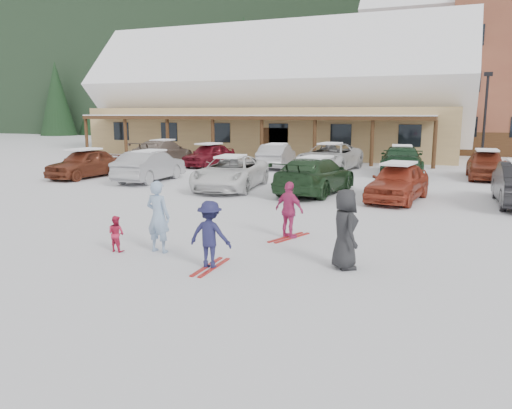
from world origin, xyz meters
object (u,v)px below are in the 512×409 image
at_px(toddler_red, 116,234).
at_px(parked_car_11, 401,160).
at_px(parked_car_10, 330,157).
at_px(parked_car_12, 486,164).
at_px(child_navy, 210,235).
at_px(bystander_dark, 345,229).
at_px(parked_car_3, 315,175).
at_px(lamp_post, 485,113).
at_px(parked_car_9, 277,156).
at_px(parked_car_8, 209,155).
at_px(day_lodge, 273,104).
at_px(parked_car_4, 398,182).
at_px(child_magenta, 289,210).
at_px(parked_car_1, 150,166).
at_px(adult_skier, 158,217).
at_px(parked_car_0, 85,163).
at_px(parked_car_7, 163,152).
at_px(parked_car_2, 231,173).

relative_size(toddler_red, parked_car_11, 0.16).
relative_size(parked_car_10, parked_car_12, 1.32).
bearing_deg(child_navy, bystander_dark, -159.51).
xyz_separation_m(child_navy, parked_car_3, (-0.57, 10.44, 0.02)).
bearing_deg(parked_car_3, lamp_post, -108.40).
bearing_deg(parked_car_9, parked_car_11, 168.98).
relative_size(child_navy, parked_car_3, 0.28).
bearing_deg(parked_car_8, day_lodge, 96.02).
distance_m(parked_car_4, parked_car_12, 8.70).
xyz_separation_m(child_magenta, parked_car_12, (5.32, 14.93, -0.02)).
distance_m(parked_car_1, parked_car_10, 10.22).
distance_m(child_navy, parked_car_11, 18.39).
bearing_deg(parked_car_11, parked_car_8, -6.07).
height_order(adult_skier, parked_car_8, adult_skier).
xyz_separation_m(lamp_post, bystander_dark, (-3.57, -24.24, -2.39)).
height_order(toddler_red, parked_car_9, parked_car_9).
bearing_deg(parked_car_4, bystander_dark, -82.34).
bearing_deg(parked_car_8, child_magenta, -49.39).
bearing_deg(parked_car_0, parked_car_11, 29.54).
distance_m(parked_car_7, parked_car_11, 14.64).
bearing_deg(day_lodge, parked_car_2, -75.42).
xyz_separation_m(child_magenta, parked_car_10, (-2.67, 15.58, 0.03)).
distance_m(bystander_dark, parked_car_7, 23.04).
distance_m(day_lodge, child_magenta, 28.06).
xyz_separation_m(toddler_red, parked_car_0, (-10.00, 10.67, 0.29)).
height_order(child_navy, parked_car_1, parked_car_1).
distance_m(day_lodge, parked_car_8, 11.39).
xyz_separation_m(child_navy, parked_car_12, (6.07, 17.95, 0.01)).
xyz_separation_m(lamp_post, child_navy, (-6.18, -25.25, -2.52)).
bearing_deg(parked_car_11, lamp_post, -127.49).
relative_size(toddler_red, parked_car_2, 0.17).
xyz_separation_m(child_magenta, parked_car_8, (-10.06, 15.16, -0.05)).
distance_m(parked_car_0, parked_car_10, 13.12).
bearing_deg(parked_car_10, child_magenta, -74.93).
xyz_separation_m(parked_car_0, parked_car_2, (8.39, -0.72, -0.02)).
xyz_separation_m(child_navy, parked_car_7, (-12.64, 18.28, 0.06)).
bearing_deg(bystander_dark, parked_car_8, 3.53).
bearing_deg(day_lodge, child_navy, -72.59).
height_order(adult_skier, parked_car_9, adult_skier).
xyz_separation_m(parked_car_7, parked_car_8, (3.32, -0.11, -0.07)).
xyz_separation_m(adult_skier, parked_car_11, (3.68, 17.63, -0.08)).
bearing_deg(bystander_dark, day_lodge, -8.58).
height_order(child_magenta, parked_car_8, child_magenta).
relative_size(child_navy, parked_car_1, 0.32).
relative_size(day_lodge, parked_car_2, 5.75).
bearing_deg(parked_car_2, child_magenta, -62.67).
bearing_deg(parked_car_3, parked_car_10, -74.47).
distance_m(parked_car_1, parked_car_4, 11.58).
xyz_separation_m(child_magenta, parked_car_3, (-1.32, 7.42, -0.01)).
xyz_separation_m(bystander_dark, parked_car_0, (-15.22, 9.98, -0.12)).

